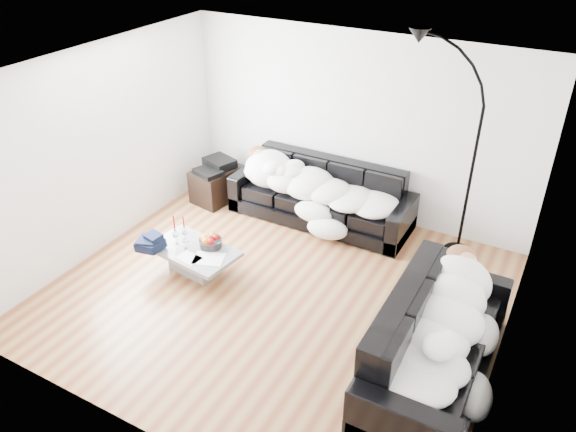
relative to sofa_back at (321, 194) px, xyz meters
The scene contains 24 objects.
ground 1.83m from the sofa_back, 81.02° to the right, with size 5.00×5.00×0.00m, color brown.
wall_back 1.04m from the sofa_back, 60.18° to the left, with size 5.00×0.02×2.60m, color silver.
wall_left 2.97m from the sofa_back, 141.55° to the right, with size 0.02×4.50×2.60m, color silver.
wall_right 3.41m from the sofa_back, 32.40° to the right, with size 0.02×4.50×2.60m, color silver.
ceiling 2.82m from the sofa_back, 81.02° to the right, with size 5.00×5.00×0.00m, color white.
sofa_back is the anchor object (origin of this frame).
sofa_right 3.11m from the sofa_back, 43.19° to the right, with size 2.24×0.96×0.91m, color black.
sleeper_back 0.22m from the sofa_back, 90.00° to the right, with size 2.18×0.75×0.44m, color white, non-canonical shape.
sleeper_right 3.12m from the sofa_back, 43.19° to the right, with size 1.92×0.81×0.47m, color white, non-canonical shape.
teal_cushion 2.65m from the sofa_back, 33.02° to the right, with size 0.36×0.30×0.20m, color #0F6C52.
coffee_table 2.05m from the sofa_back, 114.06° to the right, with size 1.09×0.63×0.32m, color #939699.
fruit_bowl 1.84m from the sofa_back, 111.48° to the right, with size 0.28×0.28×0.17m, color white.
wine_glass_a 2.04m from the sofa_back, 120.02° to the right, with size 0.08×0.08×0.18m, color white.
wine_glass_b 2.16m from the sofa_back, 120.20° to the right, with size 0.08×0.08×0.18m, color white.
wine_glass_c 2.11m from the sofa_back, 115.87° to the right, with size 0.07×0.07×0.16m, color white.
candle_left 2.09m from the sofa_back, 126.92° to the right, with size 0.05×0.05×0.26m, color maroon.
candle_right 1.99m from the sofa_back, 125.21° to the right, with size 0.04×0.04×0.24m, color maroon.
newspaper_a 2.02m from the sofa_back, 105.54° to the right, with size 0.36×0.28×0.01m, color silver.
newspaper_b 2.18m from the sofa_back, 110.29° to the right, with size 0.28×0.20×0.01m, color silver.
navy_jacket 2.45m from the sofa_back, 120.55° to the right, with size 0.33×0.28×0.17m, color black, non-canonical shape.
shoes 3.27m from the sofa_back, 54.63° to the right, with size 0.45×0.33×0.10m, color #472311, non-canonical shape.
av_cabinet 1.66m from the sofa_back, behind, with size 0.50×0.73×0.50m, color black.
stereo 1.66m from the sofa_back, behind, with size 0.44×0.34×0.13m, color black.
floor_lamp 2.10m from the sofa_back, ahead, with size 0.89×0.35×2.44m, color black, non-canonical shape.
Camera 1 is at (2.65, -4.52, 4.18)m, focal length 35.00 mm.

